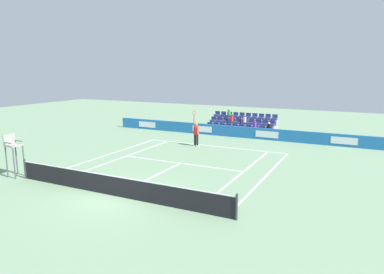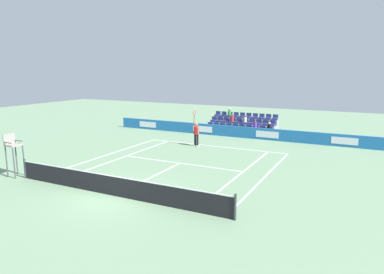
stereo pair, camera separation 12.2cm
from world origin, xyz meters
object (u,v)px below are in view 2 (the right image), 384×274
Objects in this scene: tennis_player at (196,133)px; umpire_chair at (13,149)px; tennis_net at (113,186)px; loose_tennis_ball at (193,185)px.

umpire_chair is (5.47, 11.34, 0.53)m from tennis_player.
tennis_net is 4.19× the size of tennis_player.
tennis_player is 1.22× the size of umpire_chair.
tennis_player is at bearing -83.53° from tennis_net.
loose_tennis_ball is at bearing -131.50° from tennis_net.
umpire_chair is at bearing 17.49° from loose_tennis_ball.
umpire_chair is (6.76, -0.00, 1.03)m from tennis_net.
tennis_player is 12.60m from umpire_chair.
umpire_chair is at bearing -0.02° from tennis_net.
tennis_net is 5.12× the size of umpire_chair.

